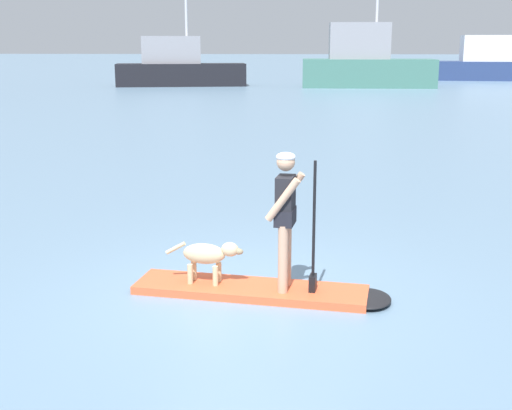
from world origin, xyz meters
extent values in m
plane|color=slate|center=(0.00, 0.00, 0.00)|extent=(400.00, 400.00, 0.00)
cube|color=#E55933|center=(0.00, 0.00, 0.05)|extent=(2.98, 1.13, 0.10)
ellipsoid|color=black|center=(1.44, -0.21, 0.05)|extent=(0.65, 0.76, 0.10)
cylinder|color=tan|center=(0.45, 0.07, 0.52)|extent=(0.12, 0.12, 0.84)
cylinder|color=tan|center=(0.41, -0.19, 0.52)|extent=(0.12, 0.12, 0.84)
cube|color=black|center=(0.43, -0.06, 1.02)|extent=(0.27, 0.39, 0.20)
cube|color=black|center=(0.43, -0.06, 1.23)|extent=(0.25, 0.37, 0.57)
sphere|color=tan|center=(0.43, -0.06, 1.68)|extent=(0.22, 0.22, 0.22)
ellipsoid|color=white|center=(0.43, -0.06, 1.75)|extent=(0.23, 0.23, 0.11)
cylinder|color=tan|center=(0.45, 0.13, 1.27)|extent=(0.43, 0.15, 0.54)
cylinder|color=tan|center=(0.40, -0.25, 1.27)|extent=(0.43, 0.15, 0.54)
cylinder|color=black|center=(0.77, -0.11, 0.91)|extent=(0.04, 0.04, 1.61)
cube|color=black|center=(0.77, -0.11, 0.20)|extent=(0.11, 0.19, 0.20)
ellipsoid|color=#CCB78C|center=(-0.59, 0.09, 0.48)|extent=(0.58, 0.30, 0.26)
ellipsoid|color=#CCB78C|center=(-0.26, 0.04, 0.56)|extent=(0.24, 0.19, 0.18)
ellipsoid|color=gray|center=(-0.15, 0.02, 0.54)|extent=(0.13, 0.10, 0.08)
cylinder|color=#CCB78C|center=(-0.96, 0.14, 0.53)|extent=(0.27, 0.09, 0.18)
cylinder|color=#CCB78C|center=(-0.42, 0.14, 0.23)|extent=(0.07, 0.07, 0.25)
cylinder|color=#CCB78C|center=(-0.44, -0.01, 0.23)|extent=(0.07, 0.07, 0.25)
cylinder|color=#CCB78C|center=(-0.74, 0.19, 0.23)|extent=(0.07, 0.07, 0.25)
cylinder|color=#CCB78C|center=(-0.76, 0.03, 0.23)|extent=(0.07, 0.07, 0.25)
cube|color=black|center=(-8.37, 42.05, 0.81)|extent=(9.71, 4.16, 1.63)
cube|color=gray|center=(-9.07, 42.05, 2.61)|extent=(4.51, 2.61, 1.96)
cylinder|color=silver|center=(-9.07, 42.05, 2.83)|extent=(3.27, 0.73, 0.14)
cube|color=#3F7266|center=(5.25, 41.51, 0.99)|extent=(9.36, 3.19, 1.98)
cube|color=gray|center=(4.55, 41.51, 3.24)|extent=(4.21, 2.39, 2.51)
cylinder|color=silver|center=(4.55, 41.51, 3.18)|extent=(3.27, 0.15, 0.14)
cube|color=navy|center=(17.75, 51.92, 0.79)|extent=(12.41, 4.54, 1.58)
cube|color=silver|center=(16.84, 51.92, 2.66)|extent=(5.67, 3.09, 2.17)
cylinder|color=silver|center=(16.84, 51.92, 2.78)|extent=(4.25, 0.51, 0.14)
camera|label=1|loc=(0.62, -7.90, 3.04)|focal=47.17mm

